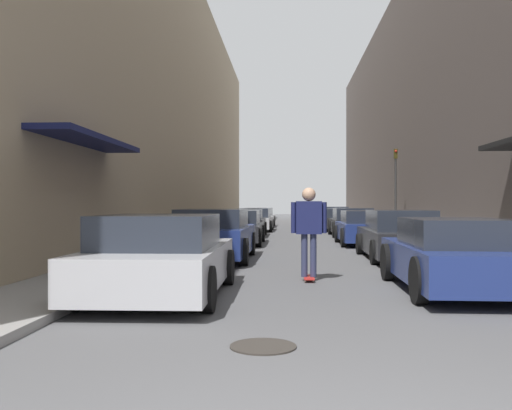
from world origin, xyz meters
name	(u,v)px	position (x,y,z in m)	size (l,w,h in m)	color
ground	(299,239)	(0.00, 21.23, 0.00)	(116.77, 116.77, 0.00)	#515154
curb_strip_left	(213,231)	(-4.36, 26.54, 0.06)	(1.80, 53.08, 0.12)	gray
curb_strip_right	(382,232)	(4.36, 26.54, 0.06)	(1.80, 53.08, 0.12)	gray
building_row_left	(159,104)	(-7.26, 26.53, 6.76)	(4.90, 53.08, 13.52)	tan
building_row_right	(439,108)	(7.26, 26.53, 6.42)	(4.90, 53.08, 12.84)	#564C47
parked_car_left_0	(161,257)	(-2.53, 6.01, 0.64)	(2.07, 4.43, 1.33)	#B7B7BC
parked_car_left_1	(213,235)	(-2.46, 12.04, 0.66)	(2.04, 4.54, 1.36)	navy
parked_car_left_2	(238,228)	(-2.31, 17.95, 0.61)	(1.86, 4.43, 1.26)	#232326
parked_car_left_3	(244,223)	(-2.47, 23.07, 0.61)	(1.96, 4.03, 1.24)	#232326
parked_car_left_4	(255,220)	(-2.29, 28.28, 0.60)	(2.02, 4.61, 1.25)	#B7B7BC
parked_car_left_5	(259,217)	(-2.34, 34.04, 0.60)	(2.04, 4.72, 1.23)	silver
parked_car_right_0	(452,255)	(2.33, 6.81, 0.62)	(1.89, 4.39, 1.25)	navy
parked_car_right_1	(399,236)	(2.51, 12.46, 0.63)	(1.87, 4.69, 1.33)	#232326
parked_car_right_2	(365,228)	(2.36, 17.89, 0.61)	(2.01, 4.06, 1.25)	navy
parked_car_right_3	(352,223)	(2.50, 23.44, 0.63)	(2.00, 4.29, 1.30)	black
parked_car_right_4	(338,220)	(2.34, 28.92, 0.60)	(2.00, 4.18, 1.22)	#232326
parked_car_right_5	(334,217)	(2.52, 33.98, 0.64)	(2.05, 4.30, 1.31)	silver
skateboarder	(309,223)	(-0.07, 8.07, 1.12)	(0.70, 0.78, 1.82)	#B2231E
manhole_cover	(263,346)	(-0.74, 2.86, 0.01)	(0.70, 0.70, 0.02)	#332D28
traffic_light	(396,182)	(4.53, 23.67, 2.52)	(0.16, 0.22, 3.93)	#2D2D2D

